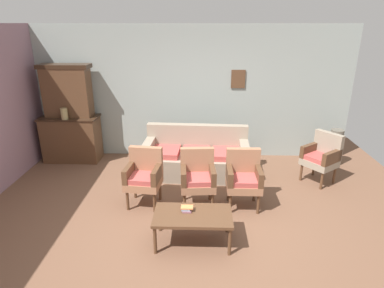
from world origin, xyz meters
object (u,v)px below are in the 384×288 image
at_px(vase_on_cabinet, 64,114).
at_px(armchair_near_couch_end, 244,176).
at_px(wingback_chair_by_fireplace, 322,156).
at_px(floor_vase_by_wall, 335,147).
at_px(side_cabinet, 72,138).
at_px(coffee_table, 193,217).
at_px(book_stack_on_table, 187,209).
at_px(armchair_row_middle, 198,176).
at_px(floral_couch, 196,158).
at_px(armchair_near_cabinet, 144,175).

distance_m(vase_on_cabinet, armchair_near_couch_end, 3.72).
relative_size(wingback_chair_by_fireplace, floor_vase_by_wall, 1.22).
height_order(side_cabinet, coffee_table, side_cabinet).
height_order(wingback_chair_by_fireplace, floor_vase_by_wall, wingback_chair_by_fireplace).
bearing_deg(book_stack_on_table, vase_on_cabinet, 135.83).
bearing_deg(armchair_row_middle, book_stack_on_table, -98.52).
height_order(coffee_table, floor_vase_by_wall, floor_vase_by_wall).
relative_size(wingback_chair_by_fireplace, coffee_table, 0.90).
relative_size(vase_on_cabinet, floral_couch, 0.11).
bearing_deg(floor_vase_by_wall, armchair_near_cabinet, -155.60).
relative_size(side_cabinet, armchair_near_couch_end, 1.28).
distance_m(armchair_near_cabinet, armchair_near_couch_end, 1.53).
distance_m(book_stack_on_table, floor_vase_by_wall, 3.80).
bearing_deg(armchair_near_couch_end, armchair_near_cabinet, 179.26).
bearing_deg(floor_vase_by_wall, floral_couch, -169.17).
relative_size(armchair_near_couch_end, wingback_chair_by_fireplace, 1.00).
height_order(floral_couch, armchair_row_middle, same).
distance_m(floral_couch, floor_vase_by_wall, 2.82).
height_order(vase_on_cabinet, armchair_near_couch_end, vase_on_cabinet).
relative_size(floral_couch, armchair_near_cabinet, 2.17).
height_order(wingback_chair_by_fireplace, coffee_table, wingback_chair_by_fireplace).
relative_size(armchair_near_cabinet, armchair_near_couch_end, 1.00).
distance_m(side_cabinet, armchair_near_cabinet, 2.48).
bearing_deg(wingback_chair_by_fireplace, floral_couch, 174.23).
bearing_deg(floor_vase_by_wall, armchair_near_couch_end, -141.07).
height_order(armchair_row_middle, wingback_chair_by_fireplace, same).
relative_size(armchair_row_middle, wingback_chair_by_fireplace, 1.00).
height_order(side_cabinet, floral_couch, side_cabinet).
height_order(side_cabinet, book_stack_on_table, side_cabinet).
bearing_deg(armchair_near_cabinet, floral_couch, 53.96).
xyz_separation_m(armchair_near_cabinet, book_stack_on_table, (0.70, -0.89, -0.05)).
distance_m(coffee_table, book_stack_on_table, 0.14).
bearing_deg(book_stack_on_table, floral_couch, 87.47).
distance_m(armchair_near_cabinet, armchair_row_middle, 0.83).
distance_m(wingback_chair_by_fireplace, book_stack_on_table, 2.91).
bearing_deg(floral_couch, side_cabinet, 166.26).
relative_size(armchair_near_cabinet, book_stack_on_table, 5.75).
xyz_separation_m(armchair_near_cabinet, coffee_table, (0.78, -0.97, -0.12)).
bearing_deg(wingback_chair_by_fireplace, vase_on_cabinet, 171.95).
bearing_deg(side_cabinet, floral_couch, -13.74).
distance_m(vase_on_cabinet, book_stack_on_table, 3.54).
relative_size(armchair_near_cabinet, floor_vase_by_wall, 1.22).
bearing_deg(side_cabinet, armchair_near_cabinet, -43.79).
bearing_deg(vase_on_cabinet, coffee_table, -44.11).
xyz_separation_m(wingback_chair_by_fireplace, coffee_table, (-2.24, -1.83, -0.12)).
xyz_separation_m(vase_on_cabinet, book_stack_on_table, (2.50, -2.43, -0.59)).
relative_size(floral_couch, armchair_row_middle, 2.17).
height_order(vase_on_cabinet, floral_couch, vase_on_cabinet).
xyz_separation_m(floral_couch, wingback_chair_by_fireplace, (2.23, -0.23, 0.17)).
bearing_deg(book_stack_on_table, wingback_chair_by_fireplace, 37.03).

